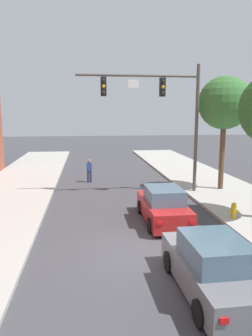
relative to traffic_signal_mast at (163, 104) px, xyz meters
name	(u,v)px	position (x,y,z in m)	size (l,w,h in m)	color
ground_plane	(145,254)	(-2.55, -8.10, -5.37)	(120.00, 120.00, 0.00)	#424247
traffic_signal_mast	(163,104)	(0.00, 0.00, 0.00)	(7.16, 0.38, 7.50)	#514C47
car_lead_red	(163,206)	(-1.13, -4.91, -4.65)	(1.85, 4.25, 1.60)	#B21E1E
car_following_grey	(212,268)	(-1.21, -10.74, -4.65)	(1.88, 4.26, 1.60)	slate
pedestrian_crossing_road	(89,170)	(-4.31, 3.94, -4.46)	(0.36, 0.22, 1.64)	#232847
fire_hydrant	(234,210)	(2.08, -5.22, -4.86)	(0.48, 0.24, 0.72)	gold
street_tree_second	(225,104)	(3.89, 0.35, 0.06)	(3.20, 3.20, 6.92)	brown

